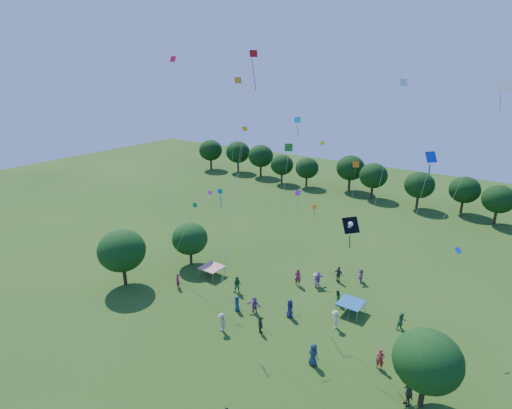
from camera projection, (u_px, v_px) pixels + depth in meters
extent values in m
cylinder|color=#422B19|center=(125.00, 276.00, 41.99)|extent=(0.39, 0.39, 1.88)
ellipsoid|color=#143F12|center=(122.00, 250.00, 41.02)|extent=(4.88, 4.88, 4.39)
cylinder|color=#422B19|center=(191.00, 258.00, 46.49)|extent=(0.31, 0.31, 1.49)
ellipsoid|color=#143F12|center=(190.00, 239.00, 45.69)|extent=(4.10, 4.10, 3.69)
cylinder|color=#422B19|center=(422.00, 395.00, 26.82)|extent=(0.37, 0.37, 1.78)
ellipsoid|color=#143F12|center=(428.00, 361.00, 25.92)|extent=(4.46, 4.46, 4.02)
cylinder|color=#422B19|center=(211.00, 165.00, 90.55)|extent=(0.44, 0.44, 2.15)
ellipsoid|color=black|center=(211.00, 150.00, 89.50)|extent=(5.17, 5.17, 4.65)
cylinder|color=#422B19|center=(238.00, 167.00, 88.33)|extent=(0.45, 0.45, 2.17)
ellipsoid|color=black|center=(238.00, 152.00, 87.26)|extent=(5.22, 5.22, 4.70)
cylinder|color=#422B19|center=(261.00, 171.00, 84.66)|extent=(0.44, 0.44, 2.15)
ellipsoid|color=black|center=(261.00, 156.00, 83.61)|extent=(5.17, 5.17, 4.65)
cylinder|color=#422B19|center=(282.00, 179.00, 79.37)|extent=(0.38, 0.38, 1.87)
ellipsoid|color=black|center=(282.00, 165.00, 78.46)|extent=(4.48, 4.48, 4.03)
cylinder|color=#422B19|center=(306.00, 182.00, 77.04)|extent=(0.38, 0.38, 1.84)
ellipsoid|color=black|center=(307.00, 168.00, 76.13)|extent=(4.42, 4.42, 3.98)
cylinder|color=#422B19|center=(349.00, 185.00, 74.67)|extent=(0.44, 0.44, 2.14)
ellipsoid|color=black|center=(350.00, 168.00, 73.62)|extent=(5.14, 5.14, 4.63)
cylinder|color=#422B19|center=(372.00, 193.00, 70.25)|extent=(0.42, 0.42, 2.03)
ellipsoid|color=black|center=(373.00, 176.00, 69.25)|extent=(4.86, 4.86, 4.37)
cylinder|color=#422B19|center=(417.00, 203.00, 65.08)|extent=(0.40, 0.40, 1.96)
ellipsoid|color=black|center=(419.00, 185.00, 64.12)|extent=(4.71, 4.71, 4.24)
cylinder|color=#422B19|center=(462.00, 207.00, 62.84)|extent=(0.39, 0.39, 1.91)
ellipsoid|color=black|center=(465.00, 190.00, 61.90)|extent=(4.59, 4.59, 4.13)
cylinder|color=#422B19|center=(495.00, 218.00, 58.56)|extent=(0.39, 0.39, 1.89)
ellipsoid|color=black|center=(499.00, 199.00, 57.63)|extent=(4.54, 4.54, 4.08)
cube|color=red|center=(212.00, 267.00, 43.72)|extent=(2.20, 2.20, 0.08)
cylinder|color=#999999|center=(199.00, 272.00, 43.65)|extent=(0.05, 0.05, 1.10)
cylinder|color=#999999|center=(213.00, 277.00, 42.56)|extent=(0.05, 0.05, 1.10)
cylinder|color=#999999|center=(211.00, 265.00, 45.20)|extent=(0.05, 0.05, 1.10)
cylinder|color=#999999|center=(225.00, 270.00, 44.12)|extent=(0.05, 0.05, 1.10)
cube|color=#17549A|center=(351.00, 303.00, 37.07)|extent=(2.20, 2.20, 0.08)
cylinder|color=#999999|center=(336.00, 309.00, 36.99)|extent=(0.05, 0.05, 1.10)
cylinder|color=#999999|center=(357.00, 316.00, 35.91)|extent=(0.05, 0.05, 1.10)
cylinder|color=#999999|center=(345.00, 299.00, 38.55)|extent=(0.05, 0.05, 1.10)
cylinder|color=#999999|center=(365.00, 306.00, 37.47)|extent=(0.05, 0.05, 1.10)
imported|color=#1A2E4D|center=(313.00, 354.00, 30.54)|extent=(1.02, 0.72, 1.86)
imported|color=maroon|center=(380.00, 359.00, 30.14)|extent=(0.70, 0.52, 1.72)
imported|color=#2B6537|center=(238.00, 285.00, 40.41)|extent=(1.03, 0.90, 1.84)
imported|color=beige|center=(335.00, 319.00, 34.92)|extent=(1.17, 1.14, 1.73)
imported|color=#38322D|center=(261.00, 325.00, 34.26)|extent=(1.00, 0.85, 1.57)
imported|color=#844E85|center=(254.00, 305.00, 37.14)|extent=(1.57, 0.71, 1.63)
imported|color=#1A1A4C|center=(290.00, 308.00, 36.48)|extent=(1.00, 0.85, 1.78)
imported|color=maroon|center=(298.00, 277.00, 41.84)|extent=(0.82, 0.66, 1.90)
imported|color=#275C27|center=(337.00, 298.00, 38.41)|extent=(0.55, 0.83, 1.56)
imported|color=beige|center=(315.00, 280.00, 41.60)|extent=(1.12, 0.96, 1.58)
imported|color=#3B342F|center=(339.00, 274.00, 42.51)|extent=(1.09, 0.59, 1.78)
imported|color=#AA65AD|center=(318.00, 279.00, 41.66)|extent=(0.76, 1.66, 1.72)
imported|color=navy|center=(237.00, 303.00, 37.46)|extent=(0.86, 0.79, 1.54)
imported|color=maroon|center=(178.00, 281.00, 41.42)|extent=(0.57, 0.70, 1.60)
imported|color=#2B653A|center=(402.00, 321.00, 34.67)|extent=(0.89, 0.91, 1.68)
imported|color=#AE9E8B|center=(222.00, 322.00, 34.49)|extent=(1.25, 0.86, 1.75)
imported|color=#443C37|center=(408.00, 394.00, 26.87)|extent=(1.06, 1.11, 1.80)
imported|color=#8D5490|center=(361.00, 276.00, 42.44)|extent=(0.96, 1.56, 1.58)
cube|color=black|center=(351.00, 225.00, 30.02)|extent=(1.31, 1.40, 1.07)
cube|color=black|center=(350.00, 242.00, 30.50)|extent=(0.09, 0.27, 1.18)
sphere|color=white|center=(351.00, 224.00, 29.94)|extent=(0.39, 0.39, 0.39)
cylinder|color=white|center=(350.00, 228.00, 30.03)|extent=(0.27, 0.54, 0.35)
cylinder|color=white|center=(350.00, 228.00, 30.03)|extent=(0.27, 0.54, 0.35)
cylinder|color=beige|center=(314.00, 280.00, 31.96)|extent=(4.54, 2.19, 8.69)
cube|color=red|center=(253.00, 53.00, 38.43)|extent=(0.80, 0.79, 0.65)
cube|color=red|center=(254.00, 75.00, 39.10)|extent=(0.07, 0.64, 2.94)
cylinder|color=beige|center=(236.00, 177.00, 37.47)|extent=(2.86, 9.69, 21.46)
cube|color=red|center=(173.00, 59.00, 42.15)|extent=(0.71, 0.44, 0.59)
cylinder|color=beige|center=(172.00, 165.00, 43.06)|extent=(2.64, 4.83, 21.07)
cube|color=orange|center=(245.00, 129.00, 41.45)|extent=(0.59, 0.66, 0.42)
cylinder|color=beige|center=(234.00, 206.00, 40.62)|extent=(2.03, 6.85, 14.25)
cube|color=orange|center=(238.00, 80.00, 35.24)|extent=(0.62, 0.66, 0.53)
cylinder|color=beige|center=(230.00, 189.00, 37.72)|extent=(0.59, 2.19, 19.15)
cube|color=#1D7715|center=(289.00, 147.00, 27.26)|extent=(0.59, 0.47, 0.49)
cylinder|color=beige|center=(277.00, 251.00, 29.61)|extent=(0.91, 1.00, 15.04)
cube|color=blue|center=(458.00, 250.00, 32.21)|extent=(0.59, 0.63, 0.40)
cylinder|color=beige|center=(445.00, 285.00, 33.48)|extent=(1.05, 0.23, 6.24)
cube|color=#761688|center=(298.00, 193.00, 43.49)|extent=(0.66, 0.47, 0.50)
cube|color=#761688|center=(298.00, 202.00, 43.87)|extent=(0.21, 0.28, 1.32)
cylinder|color=beige|center=(318.00, 230.00, 43.68)|extent=(4.91, 0.66, 7.30)
cube|color=silver|center=(504.00, 86.00, 22.50)|extent=(0.74, 0.53, 0.56)
cube|color=silver|center=(500.00, 102.00, 22.83)|extent=(0.17, 0.22, 0.96)
cylinder|color=beige|center=(431.00, 246.00, 25.63)|extent=(4.44, 3.23, 19.17)
cube|color=#0B80A5|center=(220.00, 191.00, 33.17)|extent=(0.32, 0.46, 0.37)
cube|color=#0B80A5|center=(221.00, 202.00, 33.50)|extent=(0.19, 0.28, 1.27)
cylinder|color=beige|center=(221.00, 250.00, 35.02)|extent=(0.28, 0.09, 10.53)
cube|color=orange|center=(315.00, 207.00, 45.66)|extent=(0.61, 0.61, 0.39)
cube|color=orange|center=(314.00, 214.00, 45.98)|extent=(0.07, 0.25, 1.12)
cylinder|color=beige|center=(325.00, 235.00, 45.04)|extent=(3.66, 1.38, 5.15)
cube|color=orange|center=(356.00, 164.00, 37.50)|extent=(0.67, 0.55, 0.52)
cylinder|color=beige|center=(349.00, 224.00, 39.53)|extent=(0.33, 0.02, 11.60)
cube|color=#D6FF16|center=(322.00, 143.00, 41.16)|extent=(0.48, 0.40, 0.36)
cylinder|color=beige|center=(330.00, 206.00, 42.74)|extent=(2.41, 0.23, 12.95)
cube|color=#178032|center=(195.00, 205.00, 40.06)|extent=(0.38, 0.49, 0.36)
cylinder|color=beige|center=(182.00, 236.00, 42.19)|extent=(3.83, 0.33, 7.21)
cube|color=#123CB8|center=(431.00, 157.00, 23.31)|extent=(0.70, 0.75, 0.59)
cube|color=#123CB8|center=(429.00, 169.00, 23.59)|extent=(0.07, 0.16, 0.65)
cylinder|color=beige|center=(400.00, 275.00, 26.09)|extent=(1.68, 0.56, 15.19)
cube|color=purple|center=(210.00, 193.00, 50.39)|extent=(0.58, 0.52, 0.39)
cylinder|color=beige|center=(192.00, 227.00, 47.10)|extent=(2.14, 9.37, 5.32)
cube|color=silver|center=(404.00, 82.00, 26.09)|extent=(0.53, 0.51, 0.45)
cylinder|color=beige|center=(370.00, 223.00, 29.26)|extent=(2.08, 1.47, 19.32)
cube|color=#0DACC8|center=(297.00, 120.00, 28.99)|extent=(0.55, 0.49, 0.39)
cube|color=#0DACC8|center=(298.00, 129.00, 29.25)|extent=(0.10, 0.18, 0.73)
cylinder|color=beige|center=(299.00, 232.00, 31.10)|extent=(1.31, 0.76, 16.65)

